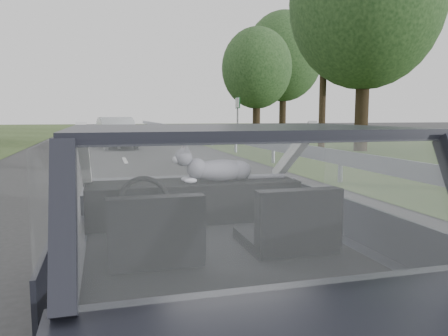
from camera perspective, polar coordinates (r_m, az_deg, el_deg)
subject_car at (r=2.80m, az=-1.42°, el=-9.22°), size 1.80×4.00×1.45m
dashboard at (r=3.36m, az=-4.01°, el=-4.28°), size 1.58×0.45×0.30m
driver_seat at (r=2.41m, az=-9.08°, el=-8.14°), size 0.50×0.72×0.42m
passenger_seat at (r=2.62m, az=8.72°, el=-6.92°), size 0.50×0.72×0.42m
steering_wheel at (r=3.01m, az=-10.42°, el=-4.37°), size 0.36×0.36×0.04m
cat at (r=3.33m, az=-0.48°, el=-0.12°), size 0.66×0.25×0.29m
guardrail at (r=13.57m, az=6.01°, el=3.04°), size 0.05×90.00×0.32m
other_car at (r=20.66m, az=-13.84°, el=4.54°), size 2.18×4.41×1.40m
highway_sign at (r=23.53m, az=1.79°, el=6.26°), size 0.17×0.97×2.42m
utility_pole at (r=19.92m, az=12.93°, el=15.42°), size 0.32×0.32×8.97m
tree_1 at (r=19.31m, az=17.88°, el=16.05°), size 7.63×7.63×9.32m
tree_2 at (r=29.40m, az=4.29°, el=10.86°), size 5.41×5.41×7.00m
tree_3 at (r=36.35m, az=7.74°, el=12.02°), size 6.35×6.35×9.47m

